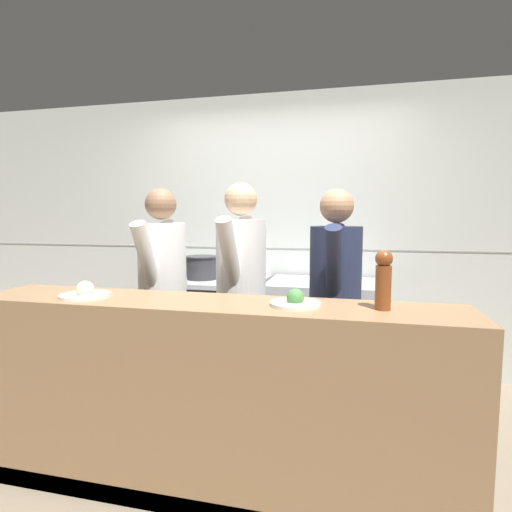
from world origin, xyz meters
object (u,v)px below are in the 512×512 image
at_px(plated_dish_main, 85,293).
at_px(pepper_mill, 383,278).
at_px(chef_line, 335,301).
at_px(oven_range, 215,327).
at_px(chef_head_cook, 163,292).
at_px(plated_dish_appetiser, 295,301).
at_px(mixing_bowl_steel, 327,276).
at_px(chef_sous, 241,292).
at_px(stock_pot, 202,267).

xyz_separation_m(plated_dish_main, pepper_mill, (1.54, 0.06, 0.13)).
bearing_deg(chef_line, plated_dish_main, -149.01).
distance_m(oven_range, chef_head_cook, 0.94).
relative_size(plated_dish_main, chef_head_cook, 0.16).
xyz_separation_m(pepper_mill, chef_line, (-0.24, 0.69, -0.26)).
relative_size(plated_dish_appetiser, pepper_mill, 0.89).
height_order(mixing_bowl_steel, chef_head_cook, chef_head_cook).
xyz_separation_m(plated_dish_appetiser, chef_head_cook, (-1.04, 0.68, -0.12)).
height_order(oven_range, chef_line, chef_line).
bearing_deg(mixing_bowl_steel, chef_sous, -123.51).
distance_m(plated_dish_appetiser, pepper_mill, 0.43).
height_order(plated_dish_appetiser, chef_sous, chef_sous).
relative_size(stock_pot, mixing_bowl_steel, 1.19).
height_order(stock_pot, plated_dish_main, plated_dish_main).
distance_m(plated_dish_main, chef_line, 1.50).
bearing_deg(pepper_mill, mixing_bowl_steel, 102.34).
bearing_deg(plated_dish_appetiser, mixing_bowl_steel, 87.33).
distance_m(plated_dish_main, pepper_mill, 1.54).
relative_size(mixing_bowl_steel, chef_head_cook, 0.15).
relative_size(oven_range, mixing_bowl_steel, 3.67).
relative_size(stock_pot, plated_dish_main, 1.13).
relative_size(mixing_bowl_steel, plated_dish_main, 0.95).
bearing_deg(plated_dish_main, chef_sous, 49.47).
distance_m(chef_head_cook, chef_sous, 0.57).
bearing_deg(chef_sous, plated_dish_appetiser, -52.54).
relative_size(chef_head_cook, chef_sous, 0.98).
relative_size(stock_pot, chef_sous, 0.18).
distance_m(oven_range, stock_pot, 0.57).
distance_m(stock_pot, mixing_bowl_steel, 1.12).
relative_size(pepper_mill, chef_head_cook, 0.17).
bearing_deg(stock_pot, chef_head_cook, -89.97).
bearing_deg(mixing_bowl_steel, stock_pot, -175.58).
distance_m(stock_pot, pepper_mill, 2.05).
bearing_deg(plated_dish_main, oven_range, 82.84).
distance_m(oven_range, plated_dish_main, 1.66).
distance_m(plated_dish_appetiser, chef_line, 0.73).
bearing_deg(mixing_bowl_steel, plated_dish_main, -127.07).
xyz_separation_m(oven_range, stock_pot, (-0.10, -0.03, 0.56)).
bearing_deg(chef_head_cook, pepper_mill, -23.59).
xyz_separation_m(mixing_bowl_steel, plated_dish_appetiser, (-0.07, -1.54, 0.10)).
relative_size(plated_dish_main, plated_dish_appetiser, 1.06).
distance_m(mixing_bowl_steel, chef_sous, 0.98).
bearing_deg(pepper_mill, oven_range, 132.25).
bearing_deg(chef_line, plated_dish_appetiser, -102.37).
bearing_deg(chef_head_cook, mixing_bowl_steel, 39.04).
bearing_deg(plated_dish_appetiser, stock_pot, 125.59).
height_order(stock_pot, mixing_bowl_steel, stock_pot).
bearing_deg(chef_line, stock_pot, 148.88).
height_order(plated_dish_appetiser, pepper_mill, pepper_mill).
distance_m(plated_dish_main, chef_head_cook, 0.74).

